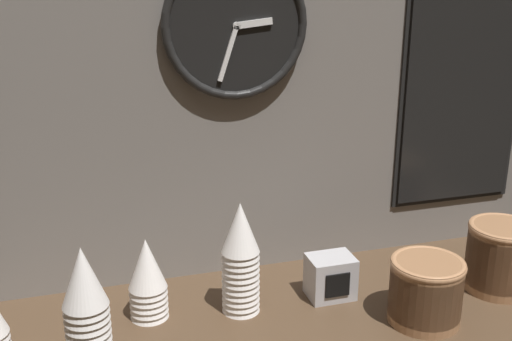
{
  "coord_description": "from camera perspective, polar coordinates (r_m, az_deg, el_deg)",
  "views": [
    {
      "loc": [
        -40.96,
        -116.78,
        77.54
      ],
      "look_at": [
        -5.19,
        4.0,
        33.7
      ],
      "focal_mm": 45.0,
      "sensor_mm": 36.0,
      "label": 1
    }
  ],
  "objects": [
    {
      "name": "menu_board",
      "position": [
        1.75,
        17.74,
        6.0
      ],
      "size": [
        35.17,
        1.32,
        56.24
      ],
      "color": "black"
    },
    {
      "name": "bowl_stack_far_right",
      "position": [
        1.64,
        20.87,
        -7.09
      ],
      "size": [
        16.12,
        16.12,
        16.51
      ],
      "color": "#996B47",
      "rests_on": "ground_plane"
    },
    {
      "name": "napkin_dispenser",
      "position": [
        1.52,
        6.64,
        -9.37
      ],
      "size": [
        10.58,
        8.51,
        10.11
      ],
      "color": "#B7B7BC",
      "rests_on": "ground_plane"
    },
    {
      "name": "cup_stack_center_left",
      "position": [
        1.43,
        -9.62,
        -9.45
      ],
      "size": [
        8.52,
        8.52,
        18.88
      ],
      "color": "white",
      "rests_on": "ground_plane"
    },
    {
      "name": "wall_clock",
      "position": [
        1.46,
        -1.83,
        12.77
      ],
      "size": [
        33.48,
        2.7,
        33.48
      ],
      "color": "black"
    },
    {
      "name": "cup_stack_center",
      "position": [
        1.42,
        -1.38,
        -7.77
      ],
      "size": [
        8.52,
        8.52,
        26.19
      ],
      "color": "white",
      "rests_on": "ground_plane"
    },
    {
      "name": "bowl_stack_right",
      "position": [
        1.46,
        14.85,
        -10.2
      ],
      "size": [
        16.12,
        16.12,
        14.56
      ],
      "color": "#996B47",
      "rests_on": "ground_plane"
    },
    {
      "name": "wall_tiled_back",
      "position": [
        1.51,
        -0.55,
        9.65
      ],
      "size": [
        160.0,
        3.0,
        105.0
      ],
      "color": "slate",
      "rests_on": "ground_plane"
    },
    {
      "name": "cup_stack_left",
      "position": [
        1.24,
        -14.8,
        -12.37
      ],
      "size": [
        8.52,
        8.52,
        27.65
      ],
      "color": "white",
      "rests_on": "ground_plane"
    },
    {
      "name": "ground_plane",
      "position": [
        1.47,
        2.45,
        -13.56
      ],
      "size": [
        160.0,
        56.0,
        4.0
      ],
      "primitive_type": "cube",
      "color": "#4C3826"
    }
  ]
}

